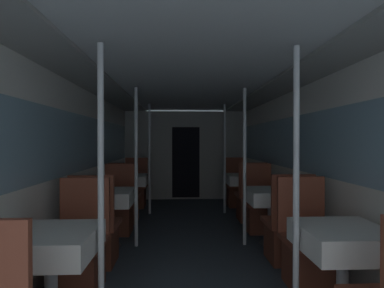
# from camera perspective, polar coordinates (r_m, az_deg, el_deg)

# --- Properties ---
(wall_left) EXTENTS (0.05, 8.36, 2.05)m
(wall_left) POSITION_cam_1_polar(r_m,az_deg,el_deg) (4.24, -20.26, -3.29)
(wall_left) COLOR silver
(wall_left) RESTS_ON ground_plane
(wall_right) EXTENTS (0.05, 8.36, 2.05)m
(wall_right) POSITION_cam_1_polar(r_m,az_deg,el_deg) (4.34, 19.18, -3.19)
(wall_right) COLOR silver
(wall_right) RESTS_ON ground_plane
(ceiling_panel) EXTENTS (2.89, 8.36, 0.07)m
(ceiling_panel) POSITION_cam_1_polar(r_m,az_deg,el_deg) (4.09, -0.30, 10.94)
(ceiling_panel) COLOR silver
(ceiling_panel) RESTS_ON wall_left
(bulkhead_far) EXTENTS (2.84, 0.09, 2.05)m
(bulkhead_far) POSITION_cam_1_polar(r_m,az_deg,el_deg) (7.03, -1.19, -2.18)
(bulkhead_far) COLOR #A8A8A3
(bulkhead_far) RESTS_ON ground_plane
(dining_table_left_0) EXTENTS (0.62, 0.62, 0.72)m
(dining_table_left_0) POSITION_cam_1_polar(r_m,az_deg,el_deg) (2.45, -25.29, -17.26)
(dining_table_left_0) COLOR #4C4C51
(dining_table_left_0) RESTS_ON ground_plane
(chair_left_far_0) EXTENTS (0.47, 0.47, 1.01)m
(chair_left_far_0) POSITION_cam_1_polar(r_m,az_deg,el_deg) (3.07, -20.78, -19.73)
(chair_left_far_0) COLOR brown
(chair_left_far_0) RESTS_ON ground_plane
(support_pole_left_0) EXTENTS (0.05, 0.05, 2.05)m
(support_pole_left_0) POSITION_cam_1_polar(r_m,az_deg,el_deg) (2.25, -16.97, -7.97)
(support_pole_left_0) COLOR silver
(support_pole_left_0) RESTS_ON ground_plane
(dining_table_left_1) EXTENTS (0.62, 0.62, 0.72)m
(dining_table_left_1) POSITION_cam_1_polar(r_m,az_deg,el_deg) (4.06, -15.57, -10.08)
(dining_table_left_1) COLOR #4C4C51
(dining_table_left_1) RESTS_ON ground_plane
(chair_left_near_1) EXTENTS (0.47, 0.47, 1.01)m
(chair_left_near_1) POSITION_cam_1_polar(r_m,az_deg,el_deg) (3.59, -17.76, -16.68)
(chair_left_near_1) COLOR brown
(chair_left_near_1) RESTS_ON ground_plane
(chair_left_far_1) EXTENTS (0.47, 0.47, 1.01)m
(chair_left_far_1) POSITION_cam_1_polar(r_m,az_deg,el_deg) (4.68, -13.90, -12.58)
(chair_left_far_1) COLOR brown
(chair_left_far_1) RESTS_ON ground_plane
(support_pole_left_1) EXTENTS (0.05, 0.05, 2.05)m
(support_pole_left_1) POSITION_cam_1_polar(r_m,az_deg,el_deg) (3.94, -10.59, -4.29)
(support_pole_left_1) COLOR silver
(support_pole_left_1) RESTS_ON ground_plane
(dining_table_left_2) EXTENTS (0.62, 0.62, 0.72)m
(dining_table_left_2) POSITION_cam_1_polar(r_m,az_deg,el_deg) (5.74, -11.59, -6.94)
(dining_table_left_2) COLOR #4C4C51
(dining_table_left_2) RESTS_ON ground_plane
(chair_left_near_2) EXTENTS (0.47, 0.47, 1.01)m
(chair_left_near_2) POSITION_cam_1_polar(r_m,az_deg,el_deg) (5.23, -12.62, -11.17)
(chair_left_near_2) COLOR brown
(chair_left_near_2) RESTS_ON ground_plane
(chair_left_far_2) EXTENTS (0.47, 0.47, 1.01)m
(chair_left_far_2) POSITION_cam_1_polar(r_m,az_deg,el_deg) (6.35, -10.74, -9.07)
(chair_left_far_2) COLOR brown
(chair_left_far_2) RESTS_ON ground_plane
(support_pole_left_2) EXTENTS (0.05, 0.05, 2.05)m
(support_pole_left_2) POSITION_cam_1_polar(r_m,az_deg,el_deg) (5.65, -8.08, -2.81)
(support_pole_left_2) COLOR silver
(support_pole_left_2) RESTS_ON ground_plane
(dining_table_right_0) EXTENTS (0.62, 0.62, 0.72)m
(dining_table_right_0) POSITION_cam_1_polar(r_m,az_deg,el_deg) (2.58, 26.79, -16.39)
(dining_table_right_0) COLOR #4C4C51
(dining_table_right_0) RESTS_ON ground_plane
(chair_right_far_0) EXTENTS (0.47, 0.47, 1.01)m
(chair_right_far_0) POSITION_cam_1_polar(r_m,az_deg,el_deg) (3.17, 21.35, -19.07)
(chair_right_far_0) COLOR brown
(chair_right_far_0) RESTS_ON ground_plane
(support_pole_right_0) EXTENTS (0.05, 0.05, 2.05)m
(support_pole_right_0) POSITION_cam_1_polar(r_m,az_deg,el_deg) (2.34, 19.22, -7.65)
(support_pole_right_0) COLOR silver
(support_pole_right_0) RESTS_ON ground_plane
(dining_table_right_1) EXTENTS (0.62, 0.62, 0.72)m
(dining_table_right_1) POSITION_cam_1_polar(r_m,az_deg,el_deg) (4.13, 14.82, -9.88)
(dining_table_right_1) COLOR #4C4C51
(dining_table_right_1) RESTS_ON ground_plane
(chair_right_near_1) EXTENTS (0.47, 0.47, 1.01)m
(chair_right_near_1) POSITION_cam_1_polar(r_m,az_deg,el_deg) (3.67, 17.60, -16.27)
(chair_right_near_1) COLOR brown
(chair_right_near_1) RESTS_ON ground_plane
(chair_right_far_1) EXTENTS (0.47, 0.47, 1.01)m
(chair_right_far_1) POSITION_cam_1_polar(r_m,az_deg,el_deg) (4.74, 12.69, -12.39)
(chair_right_far_1) COLOR brown
(chair_right_far_1) RESTS_ON ground_plane
(support_pole_right_1) EXTENTS (0.05, 0.05, 2.05)m
(support_pole_right_1) POSITION_cam_1_polar(r_m,az_deg,el_deg) (3.99, 10.00, -4.22)
(support_pole_right_1) COLOR silver
(support_pole_right_1) RESTS_ON ground_plane
(dining_table_right_2) EXTENTS (0.62, 0.62, 0.72)m
(dining_table_right_2) POSITION_cam_1_polar(r_m,az_deg,el_deg) (5.79, 9.71, -6.86)
(dining_table_right_2) COLOR #4C4C51
(dining_table_right_2) RESTS_ON ground_plane
(chair_right_near_2) EXTENTS (0.47, 0.47, 1.01)m
(chair_right_near_2) POSITION_cam_1_polar(r_m,az_deg,el_deg) (5.29, 11.04, -11.04)
(chair_right_near_2) COLOR brown
(chair_right_near_2) RESTS_ON ground_plane
(chair_right_far_2) EXTENTS (0.47, 0.47, 1.01)m
(chair_right_far_2) POSITION_cam_1_polar(r_m,az_deg,el_deg) (6.40, 8.60, -8.99)
(chair_right_far_2) COLOR brown
(chair_right_far_2) RESTS_ON ground_plane
(support_pole_right_2) EXTENTS (0.05, 0.05, 2.05)m
(support_pole_right_2) POSITION_cam_1_polar(r_m,az_deg,el_deg) (5.69, 6.25, -2.78)
(support_pole_right_2) COLOR silver
(support_pole_right_2) RESTS_ON ground_plane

